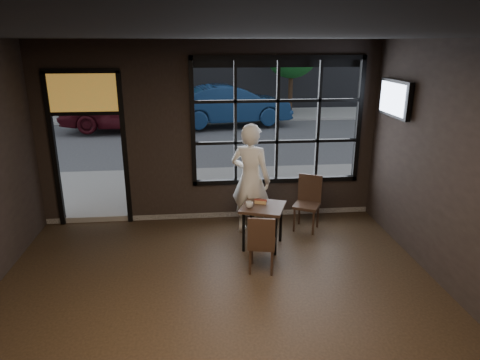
{
  "coord_description": "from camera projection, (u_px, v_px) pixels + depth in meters",
  "views": [
    {
      "loc": [
        -0.23,
        -3.95,
        3.16
      ],
      "look_at": [
        0.4,
        2.2,
        1.15
      ],
      "focal_mm": 32.0,
      "sensor_mm": 36.0,
      "label": 1
    }
  ],
  "objects": [
    {
      "name": "cafe_table",
      "position": [
        263.0,
        226.0,
        6.82
      ],
      "size": [
        0.83,
        0.83,
        0.7
      ],
      "primitive_type": "cube",
      "rotation": [
        0.0,
        0.0,
        -0.35
      ],
      "color": "#322117",
      "rests_on": "floor"
    },
    {
      "name": "window_frame",
      "position": [
        277.0,
        122.0,
        7.61
      ],
      "size": [
        3.06,
        0.12,
        2.28
      ],
      "primitive_type": "cube",
      "color": "black",
      "rests_on": "ground"
    },
    {
      "name": "ceiling",
      "position": [
        220.0,
        35.0,
        3.75
      ],
      "size": [
        6.0,
        7.0,
        0.02
      ],
      "primitive_type": "cube",
      "color": "black",
      "rests_on": "ground"
    },
    {
      "name": "street_asphalt",
      "position": [
        200.0,
        94.0,
        27.46
      ],
      "size": [
        60.0,
        41.0,
        0.04
      ],
      "primitive_type": "cube",
      "color": "#545456",
      "rests_on": "ground"
    },
    {
      "name": "tree_left",
      "position": [
        137.0,
        51.0,
        17.87
      ],
      "size": [
        2.32,
        2.32,
        3.96
      ],
      "color": "#332114",
      "rests_on": "street_asphalt"
    },
    {
      "name": "tv",
      "position": [
        395.0,
        98.0,
        6.8
      ],
      "size": [
        0.11,
        1.0,
        0.58
      ],
      "primitive_type": "cube",
      "color": "black",
      "rests_on": "wall_right"
    },
    {
      "name": "cup",
      "position": [
        249.0,
        205.0,
        6.63
      ],
      "size": [
        0.14,
        0.14,
        0.1
      ],
      "primitive_type": "imported",
      "rotation": [
        0.0,
        0.0,
        -0.11
      ],
      "color": "silver",
      "rests_on": "cafe_table"
    },
    {
      "name": "stained_transom",
      "position": [
        83.0,
        92.0,
        7.12
      ],
      "size": [
        1.2,
        0.06,
        0.7
      ],
      "primitive_type": "cube",
      "color": "orange",
      "rests_on": "ground"
    },
    {
      "name": "floor",
      "position": [
        224.0,
        341.0,
        4.74
      ],
      "size": [
        6.0,
        7.0,
        0.02
      ],
      "primitive_type": "cube",
      "color": "black",
      "rests_on": "ground"
    },
    {
      "name": "hotdog",
      "position": [
        261.0,
        202.0,
        6.81
      ],
      "size": [
        0.22,
        0.15,
        0.06
      ],
      "primitive_type": null,
      "rotation": [
        0.0,
        0.0,
        -0.36
      ],
      "color": "tan",
      "rests_on": "cafe_table"
    },
    {
      "name": "tree_right",
      "position": [
        292.0,
        51.0,
        18.11
      ],
      "size": [
        2.33,
        2.33,
        3.97
      ],
      "color": "#332114",
      "rests_on": "street_asphalt"
    },
    {
      "name": "navy_car",
      "position": [
        230.0,
        105.0,
        16.35
      ],
      "size": [
        4.79,
        2.39,
        1.51
      ],
      "primitive_type": "imported",
      "rotation": [
        0.0,
        0.0,
        1.75
      ],
      "color": "navy",
      "rests_on": "street_asphalt"
    },
    {
      "name": "maroon_car",
      "position": [
        128.0,
        107.0,
        15.42
      ],
      "size": [
        4.77,
        2.15,
        1.59
      ],
      "primitive_type": "imported",
      "rotation": [
        0.0,
        0.0,
        1.51
      ],
      "color": "#430D14",
      "rests_on": "street_asphalt"
    },
    {
      "name": "chair_window",
      "position": [
        307.0,
        204.0,
        7.4
      ],
      "size": [
        0.56,
        0.56,
        0.96
      ],
      "primitive_type": "cube",
      "rotation": [
        0.0,
        0.0,
        -0.5
      ],
      "color": "#322117",
      "rests_on": "floor"
    },
    {
      "name": "chair_near",
      "position": [
        262.0,
        242.0,
        6.08
      ],
      "size": [
        0.45,
        0.45,
        0.87
      ],
      "primitive_type": "cube",
      "rotation": [
        0.0,
        0.0,
        2.93
      ],
      "color": "#322117",
      "rests_on": "floor"
    },
    {
      "name": "man",
      "position": [
        251.0,
        180.0,
        7.15
      ],
      "size": [
        0.83,
        0.75,
        1.91
      ],
      "primitive_type": "imported",
      "rotation": [
        0.0,
        0.0,
        2.61
      ],
      "color": "white",
      "rests_on": "floor"
    }
  ]
}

